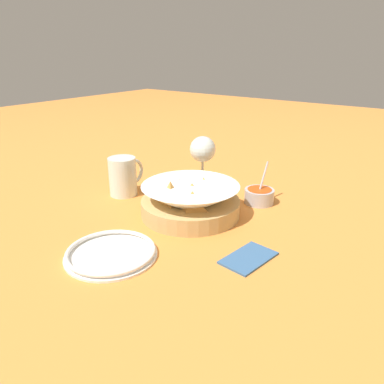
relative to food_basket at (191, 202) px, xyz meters
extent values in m
plane|color=orange|center=(0.01, 0.00, -0.03)|extent=(4.00, 4.00, 0.00)
cylinder|color=tan|center=(0.00, 0.00, -0.02)|extent=(0.23, 0.23, 0.04)
cone|color=white|center=(0.00, 0.00, 0.00)|extent=(0.23, 0.23, 0.07)
cylinder|color=#3D842D|center=(0.00, 0.00, -0.01)|extent=(0.17, 0.17, 0.01)
pyramid|color=#CC8E42|center=(0.05, 0.00, 0.02)|extent=(0.07, 0.08, 0.05)
pyramid|color=#CC8E42|center=(0.01, 0.05, 0.02)|extent=(0.06, 0.07, 0.05)
pyramid|color=#CC8E42|center=(-0.04, 0.03, 0.02)|extent=(0.08, 0.08, 0.06)
pyramid|color=#CC8E42|center=(-0.04, -0.03, 0.02)|extent=(0.06, 0.08, 0.05)
pyramid|color=#CC8E42|center=(0.00, 0.00, 0.02)|extent=(0.08, 0.09, 0.05)
cylinder|color=#B7B7BC|center=(0.16, -0.09, -0.02)|extent=(0.07, 0.07, 0.04)
cylinder|color=#CC4C14|center=(0.16, -0.09, -0.01)|extent=(0.06, 0.06, 0.03)
cylinder|color=#B7B7BC|center=(0.17, -0.09, 0.02)|extent=(0.05, 0.01, 0.09)
cylinder|color=silver|center=(0.17, 0.09, -0.03)|extent=(0.08, 0.08, 0.00)
cylinder|color=silver|center=(0.17, 0.09, 0.01)|extent=(0.01, 0.01, 0.07)
sphere|color=silver|center=(0.17, 0.09, 0.07)|extent=(0.07, 0.07, 0.07)
sphere|color=beige|center=(0.17, 0.09, 0.06)|extent=(0.05, 0.05, 0.05)
cylinder|color=silver|center=(0.00, 0.22, 0.02)|extent=(0.07, 0.07, 0.10)
cylinder|color=#935119|center=(0.00, 0.22, 0.00)|extent=(0.06, 0.06, 0.07)
torus|color=silver|center=(0.04, 0.22, 0.02)|extent=(0.07, 0.01, 0.07)
cylinder|color=white|center=(-0.24, 0.01, -0.03)|extent=(0.17, 0.17, 0.01)
torus|color=white|center=(-0.24, 0.01, -0.02)|extent=(0.17, 0.17, 0.01)
cube|color=#38608E|center=(-0.09, -0.20, -0.03)|extent=(0.11, 0.08, 0.01)
camera|label=1|loc=(-0.64, -0.48, 0.34)|focal=35.00mm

